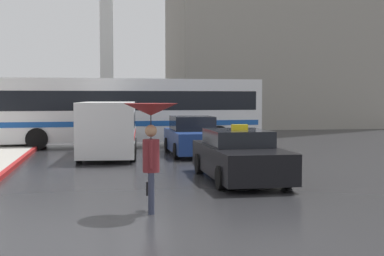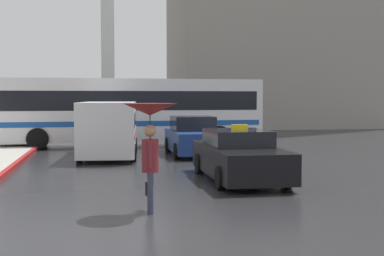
# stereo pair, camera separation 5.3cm
# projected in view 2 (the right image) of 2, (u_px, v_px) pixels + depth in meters

# --- Properties ---
(ground_plane) EXTENTS (300.00, 300.00, 0.00)m
(ground_plane) POSITION_uv_depth(u_px,v_px,m) (236.00, 240.00, 8.57)
(ground_plane) COLOR #262628
(taxi) EXTENTS (1.91, 4.66, 1.54)m
(taxi) POSITION_uv_depth(u_px,v_px,m) (239.00, 156.00, 14.77)
(taxi) COLOR black
(taxi) RESTS_ON ground_plane
(sedan_red) EXTENTS (1.91, 4.25, 1.53)m
(sedan_red) POSITION_uv_depth(u_px,v_px,m) (193.00, 137.00, 21.29)
(sedan_red) COLOR navy
(sedan_red) RESTS_ON ground_plane
(ambulance_van) EXTENTS (2.39, 5.21, 2.11)m
(ambulance_van) POSITION_uv_depth(u_px,v_px,m) (109.00, 126.00, 20.44)
(ambulance_van) COLOR silver
(ambulance_van) RESTS_ON ground_plane
(city_bus) EXTENTS (12.37, 3.29, 3.14)m
(city_bus) POSITION_uv_depth(u_px,v_px,m) (132.00, 109.00, 25.35)
(city_bus) COLOR silver
(city_bus) RESTS_ON ground_plane
(pedestrian_with_umbrella) EXTENTS (1.07, 1.07, 2.17)m
(pedestrian_with_umbrella) POSITION_uv_depth(u_px,v_px,m) (150.00, 125.00, 10.47)
(pedestrian_with_umbrella) COLOR #2D3347
(pedestrian_with_umbrella) RESTS_ON ground_plane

